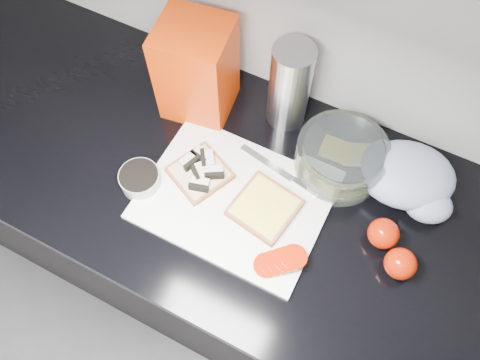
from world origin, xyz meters
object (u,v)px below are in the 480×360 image
(glass_bowl, at_px, (340,158))
(steel_canister, at_px, (290,86))
(bread_bag, at_px, (197,70))
(cutting_board, at_px, (234,200))

(glass_bowl, bearing_deg, steel_canister, 155.17)
(glass_bowl, height_order, bread_bag, bread_bag)
(cutting_board, height_order, bread_bag, bread_bag)
(glass_bowl, xyz_separation_m, bread_bag, (-0.37, 0.02, 0.08))
(cutting_board, height_order, glass_bowl, glass_bowl)
(glass_bowl, height_order, steel_canister, steel_canister)
(cutting_board, height_order, steel_canister, steel_canister)
(cutting_board, bearing_deg, steel_canister, 88.72)
(bread_bag, height_order, steel_canister, bread_bag)
(steel_canister, bearing_deg, glass_bowl, -24.83)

